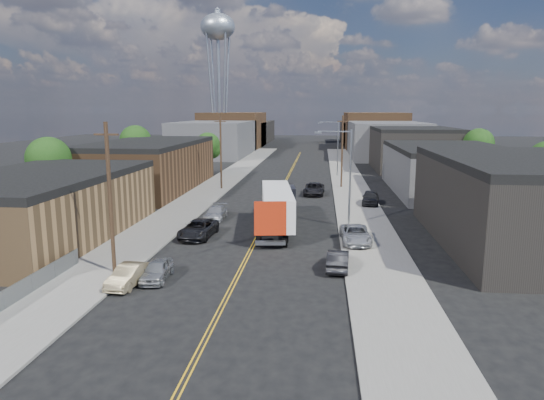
% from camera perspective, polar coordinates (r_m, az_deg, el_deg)
% --- Properties ---
extents(ground, '(260.00, 260.00, 0.00)m').
position_cam_1_polar(ground, '(80.44, 1.96, 2.88)').
color(ground, black).
rests_on(ground, ground).
extents(centerline, '(0.32, 120.00, 0.01)m').
position_cam_1_polar(centerline, '(65.64, 1.07, 1.15)').
color(centerline, gold).
rests_on(centerline, ground).
extents(sidewalk_left, '(5.00, 140.00, 0.15)m').
position_cam_1_polar(sidewalk_left, '(67.07, -7.04, 1.33)').
color(sidewalk_left, slate).
rests_on(sidewalk_left, ground).
extents(sidewalk_right, '(5.00, 140.00, 0.15)m').
position_cam_1_polar(sidewalk_right, '(65.55, 9.38, 1.06)').
color(sidewalk_right, slate).
rests_on(sidewalk_right, ground).
extents(warehouse_tan, '(12.00, 22.00, 5.60)m').
position_cam_1_polar(warehouse_tan, '(44.90, -25.61, -0.66)').
color(warehouse_tan, brown).
rests_on(warehouse_tan, ground).
extents(warehouse_brown, '(12.00, 26.00, 6.60)m').
position_cam_1_polar(warehouse_brown, '(68.09, -14.30, 3.96)').
color(warehouse_brown, '#4E331F').
rests_on(warehouse_brown, ground).
extents(industrial_right_a, '(14.00, 22.00, 7.10)m').
position_cam_1_polar(industrial_right_a, '(43.51, 28.22, -0.21)').
color(industrial_right_a, black).
rests_on(industrial_right_a, ground).
extents(industrial_right_b, '(14.00, 24.00, 6.10)m').
position_cam_1_polar(industrial_right_b, '(68.07, 19.98, 3.44)').
color(industrial_right_b, '#38383B').
rests_on(industrial_right_b, ground).
extents(industrial_right_c, '(14.00, 22.00, 7.60)m').
position_cam_1_polar(industrial_right_c, '(93.31, 16.17, 5.88)').
color(industrial_right_c, black).
rests_on(industrial_right_c, ground).
extents(skyline_left_a, '(16.00, 30.00, 8.00)m').
position_cam_1_polar(skyline_left_a, '(117.50, -6.71, 7.19)').
color(skyline_left_a, '#38383B').
rests_on(skyline_left_a, ground).
extents(skyline_right_a, '(16.00, 30.00, 8.00)m').
position_cam_1_polar(skyline_right_a, '(115.68, 13.18, 6.94)').
color(skyline_right_a, '#38383B').
rests_on(skyline_right_a, ground).
extents(skyline_left_b, '(16.00, 26.00, 10.00)m').
position_cam_1_polar(skyline_left_b, '(141.94, -4.53, 8.20)').
color(skyline_left_b, '#4E331F').
rests_on(skyline_left_b, ground).
extents(skyline_right_b, '(16.00, 26.00, 10.00)m').
position_cam_1_polar(skyline_right_b, '(140.43, 11.91, 7.99)').
color(skyline_right_b, '#4E331F').
rests_on(skyline_right_b, ground).
extents(skyline_left_c, '(16.00, 40.00, 7.00)m').
position_cam_1_polar(skyline_left_c, '(161.70, -3.25, 7.97)').
color(skyline_left_c, black).
rests_on(skyline_left_c, ground).
extents(skyline_right_c, '(16.00, 40.00, 7.00)m').
position_cam_1_polar(skyline_right_c, '(160.38, 11.15, 7.77)').
color(skyline_right_c, black).
rests_on(skyline_right_c, ground).
extents(water_tower, '(9.00, 9.00, 36.90)m').
position_cam_1_polar(water_tower, '(133.88, -6.39, 19.04)').
color(water_tower, gray).
rests_on(water_tower, ground).
extents(streetlight_near, '(3.39, 0.25, 9.00)m').
position_cam_1_polar(streetlight_near, '(44.93, 8.68, 3.53)').
color(streetlight_near, gray).
rests_on(streetlight_near, ground).
extents(streetlight_far, '(3.39, 0.25, 9.00)m').
position_cam_1_polar(streetlight_far, '(79.76, 7.47, 6.58)').
color(streetlight_far, gray).
rests_on(streetlight_far, ground).
extents(utility_pole_left_near, '(1.60, 0.26, 10.00)m').
position_cam_1_polar(utility_pole_left_near, '(32.97, -18.51, 0.25)').
color(utility_pole_left_near, black).
rests_on(utility_pole_left_near, ground).
extents(utility_pole_left_far, '(1.60, 0.26, 10.00)m').
position_cam_1_polar(utility_pole_left_far, '(66.18, -6.04, 5.65)').
color(utility_pole_left_far, black).
rests_on(utility_pole_left_far, ground).
extents(utility_pole_right, '(1.60, 0.26, 10.00)m').
position_cam_1_polar(utility_pole_right, '(67.83, 8.25, 5.72)').
color(utility_pole_right, black).
rests_on(utility_pole_right, ground).
extents(chainlink_fence, '(0.05, 16.00, 1.22)m').
position_cam_1_polar(chainlink_fence, '(30.25, -28.94, -10.26)').
color(chainlink_fence, slate).
rests_on(chainlink_fence, ground).
extents(tree_left_near, '(4.85, 4.76, 7.91)m').
position_cam_1_polar(tree_left_near, '(57.80, -24.71, 4.08)').
color(tree_left_near, black).
rests_on(tree_left_near, ground).
extents(tree_left_mid, '(5.10, 5.04, 8.37)m').
position_cam_1_polar(tree_left_mid, '(80.25, -15.70, 6.41)').
color(tree_left_mid, black).
rests_on(tree_left_mid, ground).
extents(tree_left_far, '(4.35, 4.20, 6.97)m').
position_cam_1_polar(tree_left_far, '(84.01, -7.52, 6.25)').
color(tree_left_far, black).
rests_on(tree_left_far, ground).
extents(tree_right_far, '(4.85, 4.76, 7.91)m').
position_cam_1_polar(tree_right_far, '(83.49, 23.15, 5.90)').
color(tree_right_far, black).
rests_on(tree_right_far, ground).
extents(semi_truck, '(3.94, 14.87, 3.82)m').
position_cam_1_polar(semi_truck, '(44.47, 0.76, -0.54)').
color(semi_truck, silver).
rests_on(semi_truck, ground).
extents(car_left_a, '(1.70, 3.87, 1.30)m').
position_cam_1_polar(car_left_a, '(32.12, -13.39, -8.03)').
color(car_left_a, '#9C9FA1').
rests_on(car_left_a, ground).
extents(car_left_b, '(1.76, 4.07, 1.30)m').
position_cam_1_polar(car_left_b, '(31.58, -16.51, -8.50)').
color(car_left_b, '#8D7E5C').
rests_on(car_left_b, ground).
extents(car_left_c, '(2.77, 5.46, 1.48)m').
position_cam_1_polar(car_left_c, '(41.80, -8.68, -3.39)').
color(car_left_c, black).
rests_on(car_left_c, ground).
extents(car_left_d, '(1.84, 4.50, 1.31)m').
position_cam_1_polar(car_left_d, '(48.53, -6.61, -1.50)').
color(car_left_d, '#AAABAF').
rests_on(car_left_d, ground).
extents(car_right_oncoming, '(1.72, 4.20, 1.35)m').
position_cam_1_polar(car_right_oncoming, '(33.56, 7.77, -6.97)').
color(car_right_oncoming, black).
rests_on(car_right_oncoming, ground).
extents(car_right_lot_a, '(2.50, 5.06, 1.38)m').
position_cam_1_polar(car_right_lot_a, '(39.79, 9.79, -3.99)').
color(car_right_lot_a, '#B8BABE').
rests_on(car_right_lot_a, sidewalk_right).
extents(car_right_lot_c, '(2.39, 4.73, 1.55)m').
position_cam_1_polar(car_right_lot_c, '(56.21, 11.51, 0.29)').
color(car_right_lot_c, black).
rests_on(car_right_lot_c, sidewalk_right).
extents(car_ahead_truck, '(2.69, 5.49, 1.50)m').
position_cam_1_polar(car_ahead_truck, '(62.35, 4.97, 1.30)').
color(car_ahead_truck, black).
rests_on(car_ahead_truck, ground).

